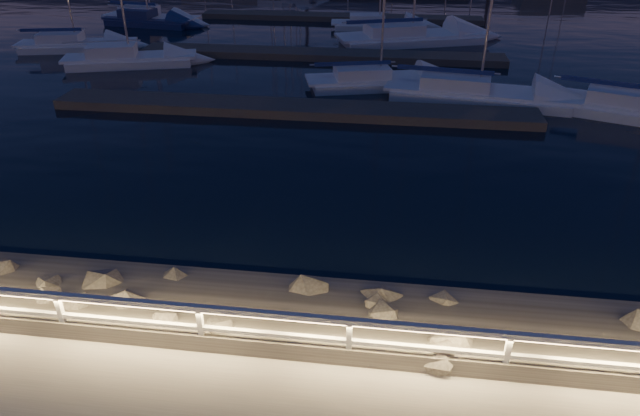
{
  "coord_description": "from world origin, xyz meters",
  "views": [
    {
      "loc": [
        4.56,
        -8.49,
        8.17
      ],
      "look_at": [
        2.89,
        4.0,
        1.21
      ],
      "focal_mm": 32.0,
      "sensor_mm": 36.0,
      "label": 1
    }
  ],
  "objects_px": {
    "sailboat_l": "(408,36)",
    "sailboat_d": "(474,91)",
    "sailboat_i": "(149,17)",
    "sailboat_f": "(73,43)",
    "sailboat_a": "(127,58)",
    "sailboat_g": "(377,23)",
    "sailboat_c": "(376,79)",
    "guard_rail": "(148,312)",
    "sailboat_e": "(147,20)"
  },
  "relations": [
    {
      "from": "sailboat_e",
      "to": "sailboat_d",
      "type": "bearing_deg",
      "value": -24.98
    },
    {
      "from": "sailboat_f",
      "to": "sailboat_l",
      "type": "xyz_separation_m",
      "value": [
        21.12,
        4.75,
        0.05
      ]
    },
    {
      "from": "sailboat_i",
      "to": "sailboat_l",
      "type": "bearing_deg",
      "value": -3.3
    },
    {
      "from": "sailboat_e",
      "to": "sailboat_i",
      "type": "relative_size",
      "value": 0.93
    },
    {
      "from": "sailboat_e",
      "to": "sailboat_l",
      "type": "bearing_deg",
      "value": -1.15
    },
    {
      "from": "sailboat_g",
      "to": "sailboat_i",
      "type": "relative_size",
      "value": 0.93
    },
    {
      "from": "sailboat_g",
      "to": "sailboat_i",
      "type": "bearing_deg",
      "value": 175.72
    },
    {
      "from": "sailboat_f",
      "to": "sailboat_g",
      "type": "xyz_separation_m",
      "value": [
        18.84,
        9.13,
        -0.03
      ]
    },
    {
      "from": "sailboat_f",
      "to": "sailboat_i",
      "type": "xyz_separation_m",
      "value": [
        1.4,
        8.85,
        0.04
      ]
    },
    {
      "from": "sailboat_a",
      "to": "sailboat_c",
      "type": "relative_size",
      "value": 0.99
    },
    {
      "from": "sailboat_g",
      "to": "sailboat_c",
      "type": "bearing_deg",
      "value": -92.7
    },
    {
      "from": "sailboat_d",
      "to": "sailboat_c",
      "type": "bearing_deg",
      "value": 170.78
    },
    {
      "from": "sailboat_d",
      "to": "sailboat_g",
      "type": "height_order",
      "value": "sailboat_d"
    },
    {
      "from": "sailboat_a",
      "to": "sailboat_g",
      "type": "xyz_separation_m",
      "value": [
        13.89,
        12.24,
        -0.06
      ]
    },
    {
      "from": "sailboat_a",
      "to": "sailboat_f",
      "type": "relative_size",
      "value": 1.03
    },
    {
      "from": "sailboat_c",
      "to": "sailboat_l",
      "type": "xyz_separation_m",
      "value": [
        1.64,
        10.12,
        0.06
      ]
    },
    {
      "from": "sailboat_f",
      "to": "sailboat_i",
      "type": "relative_size",
      "value": 0.96
    },
    {
      "from": "sailboat_a",
      "to": "sailboat_d",
      "type": "xyz_separation_m",
      "value": [
        19.29,
        -3.8,
        -0.02
      ]
    },
    {
      "from": "sailboat_c",
      "to": "sailboat_l",
      "type": "relative_size",
      "value": 0.76
    },
    {
      "from": "guard_rail",
      "to": "sailboat_f",
      "type": "bearing_deg",
      "value": 121.38
    },
    {
      "from": "guard_rail",
      "to": "sailboat_i",
      "type": "xyz_separation_m",
      "value": [
        -14.38,
        34.73,
        -0.92
      ]
    },
    {
      "from": "sailboat_e",
      "to": "sailboat_a",
      "type": "bearing_deg",
      "value": -64.62
    },
    {
      "from": "sailboat_d",
      "to": "sailboat_g",
      "type": "bearing_deg",
      "value": 117.28
    },
    {
      "from": "sailboat_a",
      "to": "sailboat_i",
      "type": "distance_m",
      "value": 12.47
    },
    {
      "from": "sailboat_g",
      "to": "sailboat_i",
      "type": "distance_m",
      "value": 17.44
    },
    {
      "from": "sailboat_f",
      "to": "sailboat_g",
      "type": "height_order",
      "value": "sailboat_f"
    },
    {
      "from": "sailboat_d",
      "to": "sailboat_g",
      "type": "xyz_separation_m",
      "value": [
        -5.4,
        16.04,
        -0.04
      ]
    },
    {
      "from": "sailboat_d",
      "to": "sailboat_l",
      "type": "height_order",
      "value": "sailboat_l"
    },
    {
      "from": "sailboat_a",
      "to": "sailboat_i",
      "type": "height_order",
      "value": "sailboat_i"
    },
    {
      "from": "sailboat_e",
      "to": "sailboat_g",
      "type": "xyz_separation_m",
      "value": [
        17.29,
        1.09,
        -0.04
      ]
    },
    {
      "from": "sailboat_a",
      "to": "sailboat_f",
      "type": "bearing_deg",
      "value": 131.5
    },
    {
      "from": "guard_rail",
      "to": "sailboat_f",
      "type": "xyz_separation_m",
      "value": [
        -15.79,
        25.88,
        -0.95
      ]
    },
    {
      "from": "guard_rail",
      "to": "sailboat_d",
      "type": "distance_m",
      "value": 20.8
    },
    {
      "from": "guard_rail",
      "to": "sailboat_e",
      "type": "xyz_separation_m",
      "value": [
        -14.24,
        33.93,
        -0.94
      ]
    },
    {
      "from": "sailboat_a",
      "to": "sailboat_d",
      "type": "bearing_deg",
      "value": -27.57
    },
    {
      "from": "sailboat_i",
      "to": "sailboat_l",
      "type": "distance_m",
      "value": 20.14
    },
    {
      "from": "sailboat_i",
      "to": "sailboat_a",
      "type": "bearing_deg",
      "value": -65.02
    },
    {
      "from": "sailboat_d",
      "to": "sailboat_f",
      "type": "xyz_separation_m",
      "value": [
        -24.24,
        6.91,
        -0.02
      ]
    },
    {
      "from": "sailboat_e",
      "to": "sailboat_f",
      "type": "height_order",
      "value": "sailboat_f"
    },
    {
      "from": "guard_rail",
      "to": "sailboat_l",
      "type": "xyz_separation_m",
      "value": [
        5.33,
        30.64,
        -0.9
      ]
    },
    {
      "from": "guard_rail",
      "to": "sailboat_l",
      "type": "relative_size",
      "value": 2.6
    },
    {
      "from": "sailboat_c",
      "to": "sailboat_i",
      "type": "xyz_separation_m",
      "value": [
        -18.07,
        14.22,
        0.04
      ]
    },
    {
      "from": "guard_rail",
      "to": "sailboat_c",
      "type": "xyz_separation_m",
      "value": [
        3.69,
        20.52,
        -0.96
      ]
    },
    {
      "from": "sailboat_l",
      "to": "sailboat_d",
      "type": "bearing_deg",
      "value": -94.65
    },
    {
      "from": "sailboat_d",
      "to": "sailboat_i",
      "type": "bearing_deg",
      "value": 154.07
    },
    {
      "from": "sailboat_d",
      "to": "sailboat_i",
      "type": "xyz_separation_m",
      "value": [
        -22.84,
        15.75,
        0.02
      ]
    },
    {
      "from": "sailboat_d",
      "to": "sailboat_i",
      "type": "distance_m",
      "value": 27.75
    },
    {
      "from": "sailboat_c",
      "to": "sailboat_d",
      "type": "xyz_separation_m",
      "value": [
        4.76,
        -1.54,
        0.02
      ]
    },
    {
      "from": "sailboat_e",
      "to": "sailboat_f",
      "type": "xyz_separation_m",
      "value": [
        -1.55,
        -8.04,
        -0.02
      ]
    },
    {
      "from": "guard_rail",
      "to": "sailboat_d",
      "type": "bearing_deg",
      "value": 65.98
    }
  ]
}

